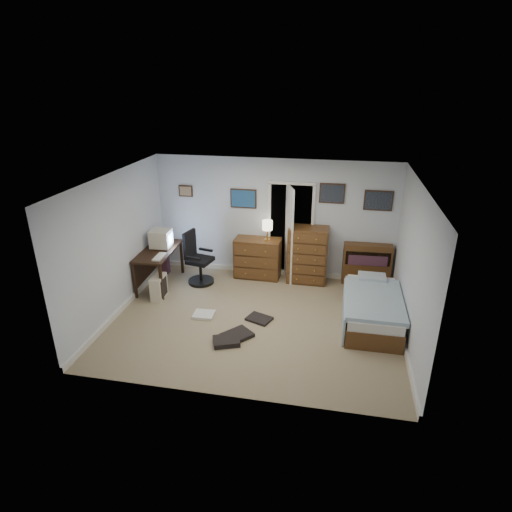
{
  "coord_description": "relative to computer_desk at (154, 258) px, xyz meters",
  "views": [
    {
      "loc": [
        1.26,
        -6.42,
        3.99
      ],
      "look_at": [
        -0.05,
        0.3,
        1.1
      ],
      "focal_mm": 30.0,
      "sensor_mm": 36.0,
      "label": 1
    }
  ],
  "objects": [
    {
      "name": "floor",
      "position": [
        2.29,
        -0.99,
        -0.6
      ],
      "size": [
        5.0,
        4.0,
        0.02
      ],
      "primitive_type": "cube",
      "color": "gray",
      "rests_on": "ground"
    },
    {
      "name": "table_lamp",
      "position": [
        2.19,
        0.78,
        0.56
      ],
      "size": [
        0.22,
        0.22,
        0.42
      ],
      "rotation": [
        0.0,
        0.0,
        -0.03
      ],
      "color": "gold",
      "rests_on": "low_dresser"
    },
    {
      "name": "wall_posters",
      "position": [
        2.86,
        0.98,
        1.16
      ],
      "size": [
        4.38,
        0.04,
        0.6
      ],
      "color": "#331E11",
      "rests_on": "floor"
    },
    {
      "name": "keyboard",
      "position": [
        0.27,
        -0.35,
        0.19
      ],
      "size": [
        0.17,
        0.42,
        0.02
      ],
      "primitive_type": "cube",
      "rotation": [
        0.0,
        0.0,
        0.04
      ],
      "color": "beige",
      "rests_on": "computer_desk"
    },
    {
      "name": "headboard_bookcase",
      "position": [
        4.24,
        0.87,
        -0.13
      ],
      "size": [
        0.98,
        0.29,
        0.87
      ],
      "rotation": [
        0.0,
        0.0,
        0.05
      ],
      "color": "brown",
      "rests_on": "floor"
    },
    {
      "name": "floor_clutter",
      "position": [
        1.96,
        -1.46,
        -0.56
      ],
      "size": [
        1.44,
        1.26,
        0.08
      ],
      "rotation": [
        0.0,
        0.0,
        0.36
      ],
      "color": "black",
      "rests_on": "floor"
    },
    {
      "name": "tall_dresser",
      "position": [
        3.04,
        0.76,
        -0.0
      ],
      "size": [
        0.81,
        0.48,
        1.18
      ],
      "primitive_type": "cube",
      "rotation": [
        0.0,
        0.0,
        0.01
      ],
      "color": "brown",
      "rests_on": "floor"
    },
    {
      "name": "bed",
      "position": [
        4.28,
        -0.68,
        -0.31
      ],
      "size": [
        0.98,
        1.81,
        0.59
      ],
      "rotation": [
        0.0,
        0.0,
        -0.0
      ],
      "color": "brown",
      "rests_on": "floor"
    },
    {
      "name": "pc_tower",
      "position": [
        0.29,
        -0.55,
        -0.36
      ],
      "size": [
        0.23,
        0.44,
        0.46
      ],
      "rotation": [
        0.0,
        0.0,
        0.04
      ],
      "color": "beige",
      "rests_on": "floor"
    },
    {
      "name": "doorway",
      "position": [
        2.64,
        1.28,
        0.41
      ],
      "size": [
        0.96,
        1.12,
        2.05
      ],
      "color": "black",
      "rests_on": "floor"
    },
    {
      "name": "crt_monitor",
      "position": [
        0.11,
        0.15,
        0.37
      ],
      "size": [
        0.41,
        0.38,
        0.37
      ],
      "rotation": [
        0.0,
        0.0,
        0.04
      ],
      "color": "beige",
      "rests_on": "computer_desk"
    },
    {
      "name": "media_stack",
      "position": [
        -0.03,
        0.56,
        -0.2
      ],
      "size": [
        0.16,
        0.16,
        0.78
      ],
      "primitive_type": "cube",
      "rotation": [
        0.0,
        0.0,
        0.05
      ],
      "color": "maroon",
      "rests_on": "floor"
    },
    {
      "name": "low_dresser",
      "position": [
        1.99,
        0.78,
        -0.17
      ],
      "size": [
        0.97,
        0.51,
        0.85
      ],
      "primitive_type": "cube",
      "rotation": [
        0.0,
        0.0,
        -0.03
      ],
      "color": "brown",
      "rests_on": "floor"
    },
    {
      "name": "office_chair",
      "position": [
        0.82,
        0.26,
        -0.16
      ],
      "size": [
        0.64,
        0.64,
        1.11
      ],
      "rotation": [
        0.0,
        0.0,
        -0.22
      ],
      "color": "black",
      "rests_on": "floor"
    },
    {
      "name": "computer_desk",
      "position": [
        0.0,
        0.0,
        0.0
      ],
      "size": [
        0.67,
        1.36,
        0.77
      ],
      "rotation": [
        0.0,
        0.0,
        0.04
      ],
      "color": "black",
      "rests_on": "floor"
    }
  ]
}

